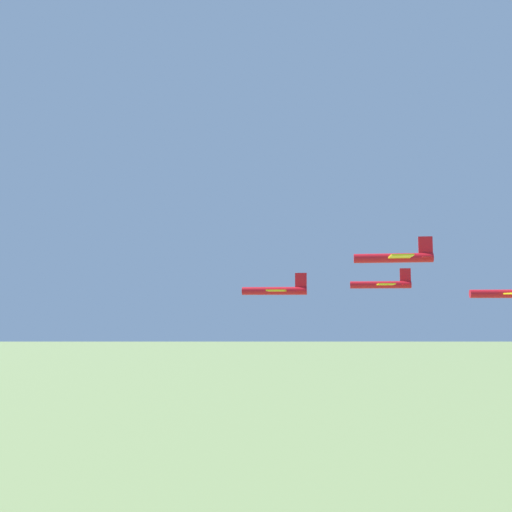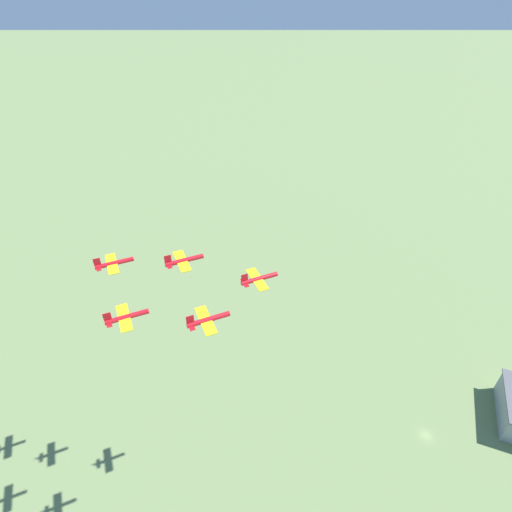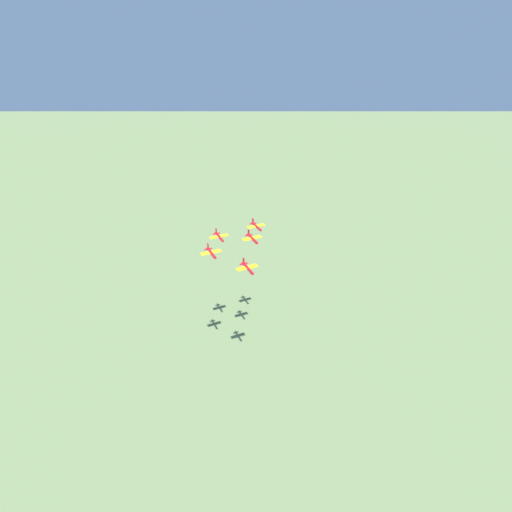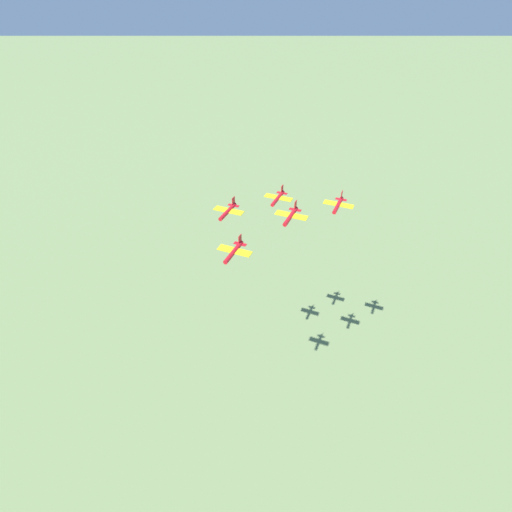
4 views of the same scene
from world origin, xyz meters
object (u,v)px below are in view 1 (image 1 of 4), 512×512
jet_4 (510,293)px  jet_2 (383,285)px  jet_0 (277,291)px  jet_1 (396,258)px

jet_4 → jet_2: bearing=59.5°
jet_2 → jet_4: bearing=-120.5°
jet_4 → jet_0: bearing=90.0°
jet_1 → jet_0: bearing=59.5°
jet_1 → jet_2: (13.93, 13.54, -2.77)m
jet_1 → jet_2: size_ratio=1.00×
jet_0 → jet_4: 33.04m
jet_1 → jet_4: jet_1 is taller
jet_2 → jet_4: jet_2 is taller
jet_0 → jet_4: jet_0 is taller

